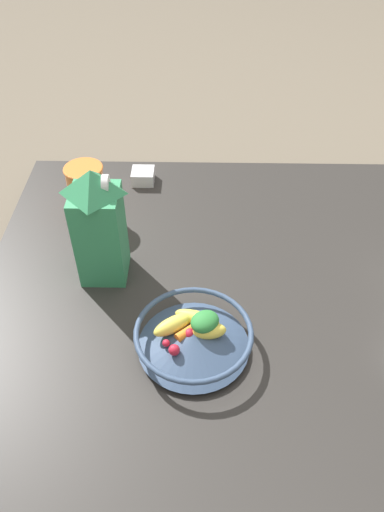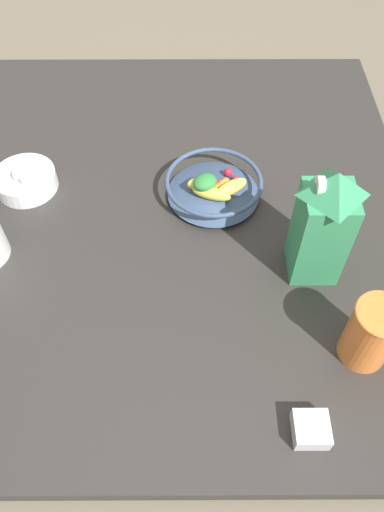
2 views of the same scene
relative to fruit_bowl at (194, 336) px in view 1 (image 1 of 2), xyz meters
name	(u,v)px [view 1 (image 1 of 2)]	position (x,y,z in m)	size (l,w,h in m)	color
ground_plane	(267,345)	(0.03, -0.14, -0.07)	(6.00, 6.00, 0.00)	#665B4C
countertop	(267,340)	(0.03, -0.14, -0.05)	(1.15, 1.15, 0.03)	#2D2B28
fruit_bowl	(194,336)	(0.00, 0.00, 0.00)	(0.21, 0.21, 0.07)	#384C6B
milk_carton	(99,225)	(0.19, 0.18, 0.09)	(0.09, 0.09, 0.25)	#338C59
drinking_cup	(87,191)	(0.37, 0.25, 0.04)	(0.09, 0.09, 0.13)	orange
spice_jar	(143,177)	(0.51, 0.14, -0.02)	(0.06, 0.06, 0.03)	silver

